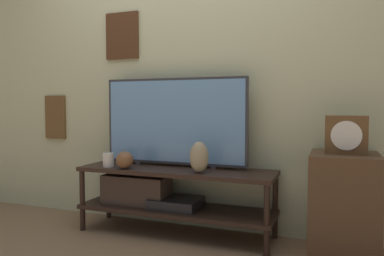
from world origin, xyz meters
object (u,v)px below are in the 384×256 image
candle_jar (108,160)px  vase_round_glass (125,160)px  television (174,121)px  vase_urn_stoneware (199,157)px  mantel_clock (346,135)px

candle_jar → vase_round_glass: bearing=-10.9°
television → vase_urn_stoneware: (0.27, -0.20, -0.24)m
television → vase_round_glass: bearing=-142.8°
vase_round_glass → television: bearing=37.2°
vase_round_glass → candle_jar: (-0.16, 0.03, -0.01)m
television → vase_urn_stoneware: bearing=-36.0°
candle_jar → television: bearing=23.0°
television → candle_jar: television is taller
candle_jar → mantel_clock: mantel_clock is taller
vase_urn_stoneware → mantel_clock: mantel_clock is taller
television → candle_jar: size_ratio=10.85×
mantel_clock → vase_round_glass: bearing=-176.4°
vase_urn_stoneware → vase_round_glass: bearing=-176.9°
television → vase_round_glass: 0.47m
television → vase_round_glass: (-0.30, -0.23, -0.28)m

